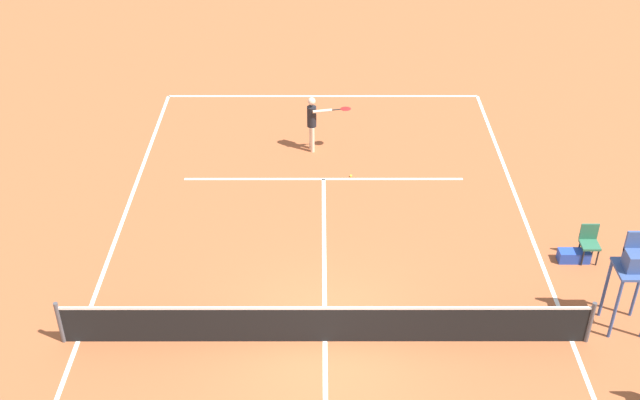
{
  "coord_description": "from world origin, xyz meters",
  "views": [
    {
      "loc": [
        0.11,
        12.54,
        11.83
      ],
      "look_at": [
        0.1,
        -4.35,
        0.8
      ],
      "focal_mm": 44.15,
      "sensor_mm": 36.0,
      "label": 1
    }
  ],
  "objects": [
    {
      "name": "equipment_bag",
      "position": [
        -6.12,
        -2.83,
        0.15
      ],
      "size": [
        0.76,
        0.32,
        0.3
      ],
      "primitive_type": "cube",
      "color": "#2647B7",
      "rests_on": "ground"
    },
    {
      "name": "umpire_chair",
      "position": [
        -6.51,
        -0.5,
        1.61
      ],
      "size": [
        0.8,
        0.8,
        2.41
      ],
      "color": "#38518C",
      "rests_on": "ground"
    },
    {
      "name": "player_serving",
      "position": [
        0.3,
        -8.37,
        1.05
      ],
      "size": [
        1.33,
        0.45,
        1.76
      ],
      "rotation": [
        0.0,
        0.0,
        1.77
      ],
      "color": "beige",
      "rests_on": "ground"
    },
    {
      "name": "ground_plane",
      "position": [
        0.0,
        0.0,
        0.0
      ],
      "size": [
        60.0,
        60.0,
        0.0
      ],
      "primitive_type": "plane",
      "color": "#AD5933"
    },
    {
      "name": "tennis_ball",
      "position": [
        -0.78,
        -6.8,
        0.03
      ],
      "size": [
        0.07,
        0.07,
        0.07
      ],
      "primitive_type": "sphere",
      "color": "#CCE033",
      "rests_on": "ground"
    },
    {
      "name": "courtside_chair_mid",
      "position": [
        -6.45,
        -2.91,
        0.53
      ],
      "size": [
        0.44,
        0.46,
        0.95
      ],
      "color": "#262626",
      "rests_on": "ground"
    },
    {
      "name": "tennis_net",
      "position": [
        0.0,
        0.0,
        0.5
      ],
      "size": [
        11.37,
        0.1,
        1.07
      ],
      "color": "#4C4C51",
      "rests_on": "ground"
    },
    {
      "name": "court_lines",
      "position": [
        0.0,
        0.0,
        0.0
      ],
      "size": [
        10.77,
        24.37,
        0.01
      ],
      "color": "white",
      "rests_on": "ground"
    }
  ]
}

